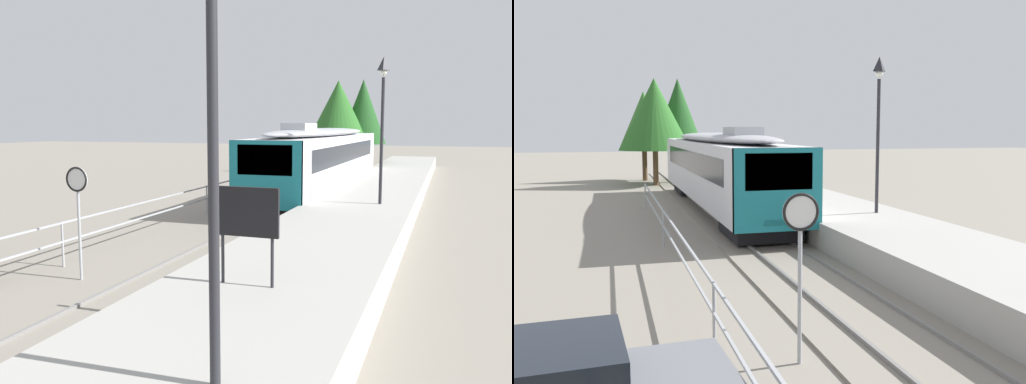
% 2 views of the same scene
% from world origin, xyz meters
% --- Properties ---
extents(ground_plane, '(160.00, 160.00, 0.00)m').
position_xyz_m(ground_plane, '(-3.00, 22.00, 0.00)').
color(ground_plane, gray).
extents(track_rails, '(3.20, 60.00, 0.14)m').
position_xyz_m(track_rails, '(0.00, 22.00, 0.03)').
color(track_rails, gray).
rests_on(track_rails, ground).
extents(commuter_train, '(2.82, 18.99, 3.74)m').
position_xyz_m(commuter_train, '(0.00, 28.39, 2.14)').
color(commuter_train, silver).
rests_on(commuter_train, track_rails).
extents(station_platform, '(3.90, 60.00, 0.90)m').
position_xyz_m(station_platform, '(3.25, 22.00, 0.45)').
color(station_platform, '#A8A59E').
rests_on(station_platform, ground).
extents(platform_lamp_near_end, '(0.34, 0.34, 5.35)m').
position_xyz_m(platform_lamp_near_end, '(4.01, 5.80, 4.62)').
color(platform_lamp_near_end, '#232328').
rests_on(platform_lamp_near_end, station_platform).
extents(platform_lamp_mid_platform, '(0.34, 0.34, 5.35)m').
position_xyz_m(platform_lamp_mid_platform, '(4.01, 20.50, 4.62)').
color(platform_lamp_mid_platform, '#232328').
rests_on(platform_lamp_mid_platform, station_platform).
extents(platform_notice_board, '(1.20, 0.08, 1.80)m').
position_xyz_m(platform_notice_board, '(2.99, 9.46, 2.19)').
color(platform_notice_board, '#232328').
rests_on(platform_notice_board, station_platform).
extents(speed_limit_sign, '(0.61, 0.10, 2.81)m').
position_xyz_m(speed_limit_sign, '(-2.06, 11.14, 2.12)').
color(speed_limit_sign, '#9EA0A5').
rests_on(speed_limit_sign, ground).
extents(carpark_fence, '(0.06, 36.06, 1.25)m').
position_xyz_m(carpark_fence, '(-3.30, 12.00, 0.91)').
color(carpark_fence, '#9EA0A5').
rests_on(carpark_fence, ground).
extents(tree_behind_carpark, '(4.86, 4.86, 7.21)m').
position_xyz_m(tree_behind_carpark, '(-1.85, 41.61, 4.79)').
color(tree_behind_carpark, brown).
rests_on(tree_behind_carpark, ground).
extents(tree_behind_station_far, '(3.63, 3.63, 7.33)m').
position_xyz_m(tree_behind_station_far, '(-0.14, 42.85, 4.82)').
color(tree_behind_station_far, brown).
rests_on(tree_behind_station_far, ground).
extents(tree_distant_left, '(3.73, 3.73, 6.58)m').
position_xyz_m(tree_distant_left, '(-2.33, 45.49, 4.40)').
color(tree_distant_left, brown).
rests_on(tree_distant_left, ground).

